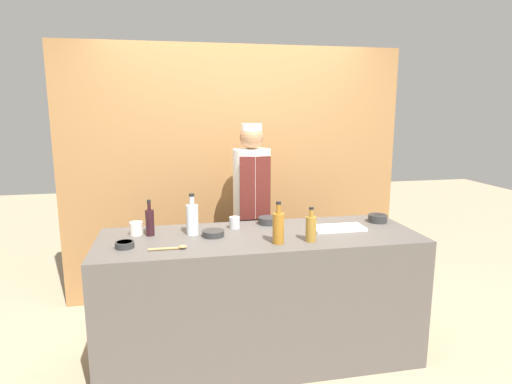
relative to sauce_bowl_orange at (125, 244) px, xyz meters
name	(u,v)px	position (x,y,z in m)	size (l,w,h in m)	color
ground_plane	(260,355)	(0.92, 0.11, -0.96)	(14.00, 14.00, 0.00)	tan
cabinet_wall	(235,174)	(0.92, 1.33, 0.24)	(3.23, 0.18, 2.40)	olive
counter	(260,297)	(0.92, 0.11, -0.49)	(2.26, 0.79, 0.94)	#514C47
sauce_bowl_orange	(125,244)	(0.00, 0.00, 0.00)	(0.12, 0.12, 0.04)	#2D2D2D
sauce_bowl_green	(268,220)	(1.04, 0.39, 0.01)	(0.15, 0.15, 0.05)	#2D2D2D
sauce_bowl_red	(378,218)	(1.90, 0.28, 0.01)	(0.15, 0.15, 0.06)	#2D2D2D
sauce_bowl_purple	(213,233)	(0.58, 0.14, 0.00)	(0.16, 0.16, 0.04)	#2D2D2D
cutting_board	(338,228)	(1.51, 0.14, -0.01)	(0.38, 0.19, 0.02)	white
bottle_amber	(278,227)	(0.99, -0.10, 0.09)	(0.08, 0.08, 0.28)	#9E661E
bottle_vinegar	(311,228)	(1.22, -0.10, 0.07)	(0.07, 0.07, 0.24)	olive
bottle_clear	(192,219)	(0.44, 0.22, 0.09)	(0.08, 0.08, 0.30)	silver
bottle_wine	(150,222)	(0.15, 0.25, 0.08)	(0.06, 0.06, 0.26)	black
cup_cream	(136,228)	(0.05, 0.29, 0.02)	(0.09, 0.09, 0.09)	silver
cup_steel	(235,223)	(0.76, 0.32, 0.02)	(0.08, 0.08, 0.09)	#B7B7BC
wooden_spoon	(173,248)	(0.30, -0.10, -0.01)	(0.24, 0.04, 0.03)	#B2844C
chef_center	(252,212)	(0.99, 0.83, -0.03)	(0.32, 0.32, 1.70)	#28282D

